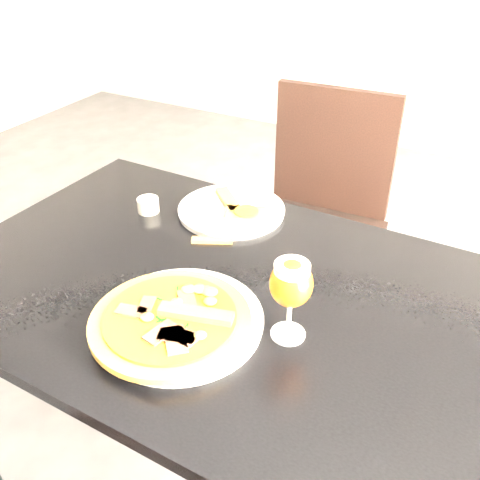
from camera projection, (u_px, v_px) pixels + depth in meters
The scene contains 9 objects.
dining_table at pixel (212, 313), 1.21m from camera, with size 1.22×0.83×0.75m.
chair_far at pixel (317, 220), 1.83m from camera, with size 0.46×0.46×0.94m.
plate_main at pixel (180, 321), 1.04m from camera, with size 0.32×0.32×0.02m, color silver.
pizza at pixel (171, 320), 1.01m from camera, with size 0.31×0.31×0.03m.
plate_second at pixel (231, 210), 1.41m from camera, with size 0.28×0.28×0.01m, color silver.
crust_scraps at pixel (240, 209), 1.39m from camera, with size 0.20×0.15×0.02m.
loose_crust at pixel (212, 240), 1.29m from camera, with size 0.10×0.02×0.01m, color olive.
sauce_cup at pixel (148, 204), 1.41m from camera, with size 0.06×0.06×0.04m.
beer_glass at pixel (291, 284), 0.95m from camera, with size 0.08×0.08×0.17m.
Camera 1 is at (0.80, -0.56, 1.45)m, focal length 40.00 mm.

